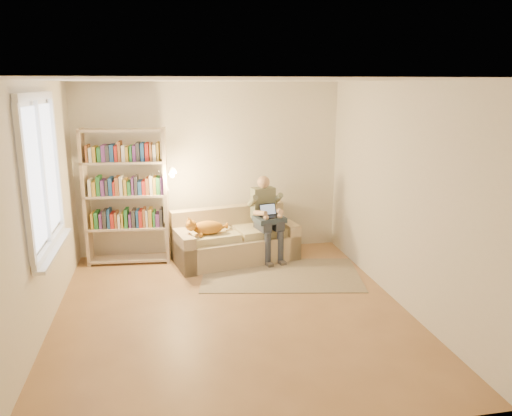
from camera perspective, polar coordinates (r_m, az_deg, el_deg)
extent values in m
plane|color=olive|center=(5.93, -2.76, -11.61)|extent=(4.50, 4.50, 0.00)
cube|color=white|center=(5.35, -3.10, 14.40)|extent=(4.00, 4.50, 0.02)
cube|color=silver|center=(5.59, -23.65, -0.22)|extent=(0.02, 4.50, 2.60)
cube|color=silver|center=(6.09, 16.05, 1.50)|extent=(0.02, 4.50, 2.60)
cube|color=silver|center=(7.69, -5.26, 4.47)|extent=(4.00, 0.02, 2.60)
cube|color=silver|center=(3.38, 2.45, -7.86)|extent=(4.00, 0.02, 2.60)
plane|color=white|center=(5.71, -23.28, 3.68)|extent=(0.00, 1.50, 1.50)
cube|color=white|center=(5.64, -23.95, 11.60)|extent=(0.05, 1.50, 0.08)
cube|color=white|center=(5.89, -22.45, -3.89)|extent=(0.05, 1.50, 0.08)
cube|color=white|center=(5.71, -23.18, 3.69)|extent=(0.04, 0.05, 1.50)
cube|color=white|center=(5.89, -22.03, -4.35)|extent=(0.12, 1.52, 0.04)
cube|color=tan|center=(7.46, -2.34, -4.60)|extent=(1.91, 1.15, 0.37)
cube|color=tan|center=(7.63, -3.19, -1.22)|extent=(1.78, 0.54, 0.38)
cube|color=tan|center=(7.21, -8.34, -4.74)|extent=(0.34, 0.82, 0.53)
cube|color=tan|center=(7.74, 3.23, -3.30)|extent=(0.34, 0.82, 0.53)
cube|color=beige|center=(7.22, -5.21, -3.27)|extent=(0.85, 0.68, 0.11)
cube|color=beige|center=(7.49, 0.64, -2.58)|extent=(0.85, 0.68, 0.11)
cube|color=gray|center=(7.46, 0.81, 0.59)|extent=(0.37, 0.25, 0.46)
sphere|color=tan|center=(7.38, 0.87, 2.98)|extent=(0.19, 0.19, 0.19)
cube|color=#2F3542|center=(7.30, 0.76, -1.98)|extent=(0.21, 0.40, 0.14)
cube|color=#2F3542|center=(7.38, 2.20, -1.81)|extent=(0.21, 0.40, 0.14)
cylinder|color=#2F3542|center=(7.22, 1.34, -4.69)|extent=(0.10, 0.10, 0.50)
cylinder|color=#2F3542|center=(7.31, 2.79, -4.49)|extent=(0.10, 0.10, 0.50)
ellipsoid|color=orange|center=(7.15, -5.17, -2.18)|extent=(0.48, 0.32, 0.20)
sphere|color=orange|center=(7.03, -7.04, -1.94)|extent=(0.15, 0.15, 0.15)
cylinder|color=orange|center=(7.28, -3.54, -2.18)|extent=(0.22, 0.09, 0.06)
cube|color=#273645|center=(7.28, 1.01, -1.33)|extent=(0.48, 0.42, 0.08)
cube|color=black|center=(7.24, 1.12, -1.04)|extent=(0.29, 0.23, 0.02)
cube|color=black|center=(7.30, 0.81, -0.19)|extent=(0.26, 0.12, 0.16)
plane|color=#8CA5CC|center=(7.30, 0.81, -0.19)|extent=(0.24, 0.12, 0.22)
cube|color=#BAA68D|center=(7.49, -18.89, 1.09)|extent=(0.07, 0.30, 1.97)
cube|color=#BAA68D|center=(7.33, -10.23, 1.34)|extent=(0.07, 0.30, 1.97)
cube|color=#BAA68D|center=(7.64, -14.18, -5.63)|extent=(1.19, 0.39, 0.03)
cube|color=#BAA68D|center=(7.50, -14.39, -2.17)|extent=(1.19, 0.39, 0.03)
cube|color=#BAA68D|center=(7.38, -14.62, 1.42)|extent=(1.19, 0.39, 0.03)
cube|color=#BAA68D|center=(7.30, -14.85, 5.10)|extent=(1.19, 0.39, 0.03)
cube|color=#BAA68D|center=(7.25, -15.07, 8.60)|extent=(1.19, 0.39, 0.03)
cube|color=#66337F|center=(7.46, -14.46, -1.18)|extent=(1.02, 0.32, 0.23)
cube|color=#333338|center=(7.36, -14.68, 2.43)|extent=(1.02, 0.32, 0.23)
cube|color=#1E4C8C|center=(7.28, -14.91, 6.14)|extent=(1.02, 0.32, 0.23)
cylinder|color=silver|center=(7.32, -10.91, 1.81)|extent=(0.11, 0.11, 0.04)
cone|color=silver|center=(7.13, -9.73, 3.99)|extent=(0.14, 0.17, 0.16)
cube|color=gray|center=(6.95, 2.85, -7.61)|extent=(2.34, 1.63, 0.01)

